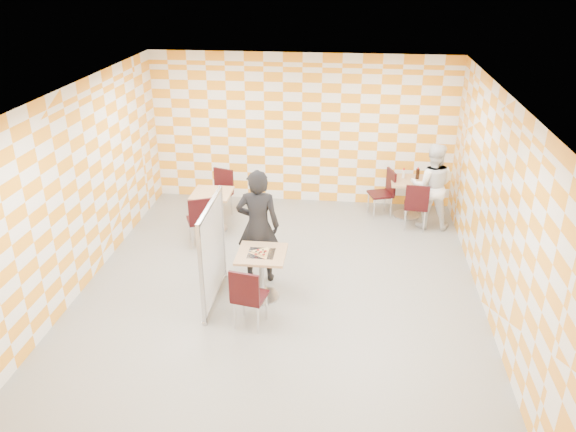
{
  "coord_description": "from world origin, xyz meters",
  "views": [
    {
      "loc": [
        0.95,
        -7.26,
        4.64
      ],
      "look_at": [
        0.1,
        0.2,
        1.15
      ],
      "focal_mm": 35.0,
      "sensor_mm": 36.0,
      "label": 1
    }
  ],
  "objects_px": {
    "second_table": "(408,192)",
    "empty_table": "(213,205)",
    "chair_second_side": "(385,189)",
    "soda_bottle": "(418,174)",
    "chair_second_front": "(416,203)",
    "chair_empty_near": "(200,217)",
    "main_table": "(262,267)",
    "man_white": "(431,186)",
    "man_dark": "(258,226)",
    "chair_main_front": "(247,294)",
    "sport_bottle": "(404,174)",
    "partition": "(213,252)",
    "chair_empty_far": "(221,189)"
  },
  "relations": [
    {
      "from": "main_table",
      "to": "man_white",
      "type": "height_order",
      "value": "man_white"
    },
    {
      "from": "man_dark",
      "to": "soda_bottle",
      "type": "xyz_separation_m",
      "value": [
        2.64,
        2.72,
        -0.05
      ]
    },
    {
      "from": "empty_table",
      "to": "man_white",
      "type": "height_order",
      "value": "man_white"
    },
    {
      "from": "chair_second_side",
      "to": "soda_bottle",
      "type": "height_order",
      "value": "soda_bottle"
    },
    {
      "from": "second_table",
      "to": "man_white",
      "type": "bearing_deg",
      "value": -49.54
    },
    {
      "from": "chair_second_side",
      "to": "man_white",
      "type": "distance_m",
      "value": 0.94
    },
    {
      "from": "chair_empty_near",
      "to": "sport_bottle",
      "type": "bearing_deg",
      "value": 26.51
    },
    {
      "from": "empty_table",
      "to": "man_dark",
      "type": "bearing_deg",
      "value": -55.12
    },
    {
      "from": "sport_bottle",
      "to": "soda_bottle",
      "type": "xyz_separation_m",
      "value": [
        0.26,
        -0.02,
        0.01
      ]
    },
    {
      "from": "sport_bottle",
      "to": "main_table",
      "type": "bearing_deg",
      "value": -124.36
    },
    {
      "from": "second_table",
      "to": "chair_main_front",
      "type": "xyz_separation_m",
      "value": [
        -2.43,
        -3.96,
        0.04
      ]
    },
    {
      "from": "main_table",
      "to": "chair_main_front",
      "type": "bearing_deg",
      "value": -95.12
    },
    {
      "from": "chair_second_front",
      "to": "chair_empty_far",
      "type": "height_order",
      "value": "same"
    },
    {
      "from": "man_white",
      "to": "sport_bottle",
      "type": "relative_size",
      "value": 8.1
    },
    {
      "from": "empty_table",
      "to": "partition",
      "type": "height_order",
      "value": "partition"
    },
    {
      "from": "chair_second_front",
      "to": "partition",
      "type": "xyz_separation_m",
      "value": [
        -3.13,
        -2.69,
        0.25
      ]
    },
    {
      "from": "second_table",
      "to": "man_dark",
      "type": "height_order",
      "value": "man_dark"
    },
    {
      "from": "chair_main_front",
      "to": "chair_empty_near",
      "type": "xyz_separation_m",
      "value": [
        -1.24,
        2.3,
        0.0
      ]
    },
    {
      "from": "empty_table",
      "to": "chair_main_front",
      "type": "bearing_deg",
      "value": -68.06
    },
    {
      "from": "second_table",
      "to": "soda_bottle",
      "type": "height_order",
      "value": "soda_bottle"
    },
    {
      "from": "man_dark",
      "to": "man_white",
      "type": "distance_m",
      "value": 3.61
    },
    {
      "from": "main_table",
      "to": "chair_main_front",
      "type": "relative_size",
      "value": 0.81
    },
    {
      "from": "main_table",
      "to": "partition",
      "type": "height_order",
      "value": "partition"
    },
    {
      "from": "empty_table",
      "to": "chair_second_front",
      "type": "distance_m",
      "value": 3.72
    },
    {
      "from": "chair_second_side",
      "to": "chair_empty_far",
      "type": "height_order",
      "value": "same"
    },
    {
      "from": "second_table",
      "to": "man_dark",
      "type": "distance_m",
      "value": 3.65
    },
    {
      "from": "second_table",
      "to": "chair_empty_far",
      "type": "xyz_separation_m",
      "value": [
        -3.6,
        -0.36,
        0.04
      ]
    },
    {
      "from": "chair_empty_near",
      "to": "empty_table",
      "type": "bearing_deg",
      "value": 84.52
    },
    {
      "from": "empty_table",
      "to": "man_dark",
      "type": "xyz_separation_m",
      "value": [
        1.11,
        -1.6,
        0.4
      ]
    },
    {
      "from": "chair_second_side",
      "to": "chair_second_front",
      "type": "bearing_deg",
      "value": -48.97
    },
    {
      "from": "chair_main_front",
      "to": "chair_second_side",
      "type": "bearing_deg",
      "value": 63.33
    },
    {
      "from": "main_table",
      "to": "man_dark",
      "type": "height_order",
      "value": "man_dark"
    },
    {
      "from": "chair_main_front",
      "to": "chair_second_front",
      "type": "relative_size",
      "value": 1.0
    },
    {
      "from": "sport_bottle",
      "to": "chair_empty_near",
      "type": "bearing_deg",
      "value": -153.49
    },
    {
      "from": "main_table",
      "to": "chair_second_front",
      "type": "height_order",
      "value": "chair_second_front"
    },
    {
      "from": "main_table",
      "to": "chair_second_front",
      "type": "distance_m",
      "value": 3.54
    },
    {
      "from": "chair_second_side",
      "to": "soda_bottle",
      "type": "bearing_deg",
      "value": 9.17
    },
    {
      "from": "chair_second_side",
      "to": "man_dark",
      "type": "bearing_deg",
      "value": -127.98
    },
    {
      "from": "main_table",
      "to": "chair_empty_far",
      "type": "xyz_separation_m",
      "value": [
        -1.24,
        2.82,
        0.04
      ]
    },
    {
      "from": "chair_main_front",
      "to": "chair_empty_near",
      "type": "relative_size",
      "value": 1.0
    },
    {
      "from": "empty_table",
      "to": "sport_bottle",
      "type": "distance_m",
      "value": 3.69
    },
    {
      "from": "chair_second_front",
      "to": "chair_main_front",
      "type": "bearing_deg",
      "value": -127.05
    },
    {
      "from": "chair_second_front",
      "to": "soda_bottle",
      "type": "height_order",
      "value": "soda_bottle"
    },
    {
      "from": "chair_second_front",
      "to": "chair_empty_near",
      "type": "height_order",
      "value": "same"
    },
    {
      "from": "second_table",
      "to": "empty_table",
      "type": "xyz_separation_m",
      "value": [
        -3.61,
        -1.04,
        0.0
      ]
    },
    {
      "from": "main_table",
      "to": "chair_main_front",
      "type": "height_order",
      "value": "chair_main_front"
    },
    {
      "from": "sport_bottle",
      "to": "chair_second_front",
      "type": "bearing_deg",
      "value": -74.58
    },
    {
      "from": "chair_second_side",
      "to": "chair_empty_near",
      "type": "xyz_separation_m",
      "value": [
        -3.22,
        -1.66,
        0.0
      ]
    },
    {
      "from": "soda_bottle",
      "to": "second_table",
      "type": "bearing_deg",
      "value": -149.75
    },
    {
      "from": "chair_main_front",
      "to": "chair_empty_far",
      "type": "bearing_deg",
      "value": 107.95
    }
  ]
}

